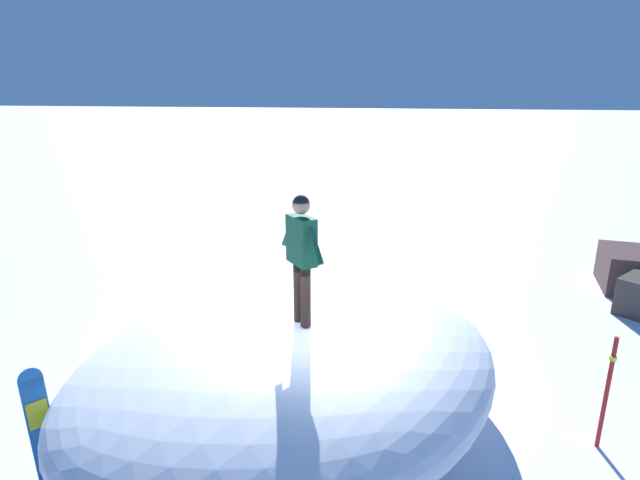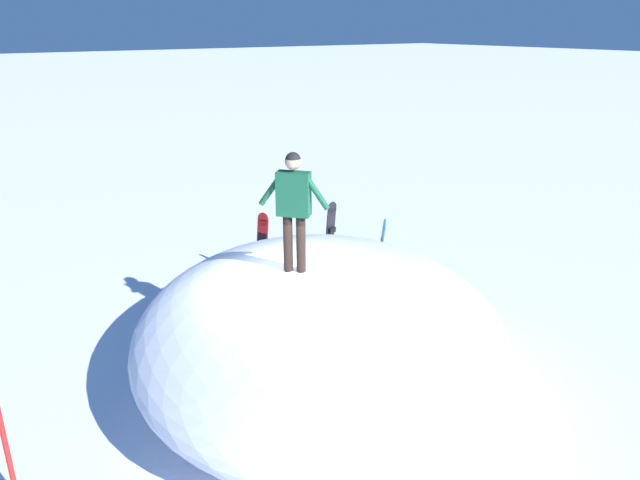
{
  "view_description": "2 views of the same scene",
  "coord_description": "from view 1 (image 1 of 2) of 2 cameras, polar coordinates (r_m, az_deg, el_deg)",
  "views": [
    {
      "loc": [
        -6.21,
        -1.24,
        4.88
      ],
      "look_at": [
        0.28,
        -0.03,
        2.89
      ],
      "focal_mm": 28.43,
      "sensor_mm": 36.0,
      "label": 1
    },
    {
      "loc": [
        6.93,
        -4.23,
        5.26
      ],
      "look_at": [
        0.06,
        0.58,
        2.18
      ],
      "focal_mm": 33.2,
      "sensor_mm": 36.0,
      "label": 2
    }
  ],
  "objects": [
    {
      "name": "snowboarder_standing",
      "position": [
        6.68,
        -2.09,
        -0.85
      ],
      "size": [
        0.86,
        0.77,
        1.8
      ],
      "color": "black",
      "rests_on": "snow_mound"
    },
    {
      "name": "trail_marker_pole",
      "position": [
        8.23,
        29.59,
        -14.54
      ],
      "size": [
        0.1,
        0.1,
        1.72
      ],
      "color": "#A51E19",
      "rests_on": "ground"
    },
    {
      "name": "snow_mound",
      "position": [
        7.82,
        -3.21,
        -13.99
      ],
      "size": [
        8.77,
        8.37,
        1.77
      ],
      "primitive_type": "ellipsoid",
      "rotation": [
        0.0,
        0.0,
        2.58
      ],
      "color": "white",
      "rests_on": "ground"
    },
    {
      "name": "rock_outcrop",
      "position": [
        14.63,
        32.12,
        -3.41
      ],
      "size": [
        3.23,
        1.97,
        0.98
      ],
      "color": "#483433",
      "rests_on": "ground"
    },
    {
      "name": "snowboard_secondary_upright",
      "position": [
        7.61,
        -28.98,
        -17.76
      ],
      "size": [
        0.35,
        0.33,
        1.6
      ],
      "color": "#2672BF",
      "rests_on": "ground"
    },
    {
      "name": "backpack_near",
      "position": [
        10.72,
        6.63,
        -9.46
      ],
      "size": [
        0.27,
        0.6,
        0.31
      ],
      "color": "#4C4C51",
      "rests_on": "ground"
    },
    {
      "name": "ground",
      "position": [
        7.99,
        -0.65,
        -20.84
      ],
      "size": [
        240.0,
        240.0,
        0.0
      ],
      "primitive_type": "plane",
      "color": "white"
    }
  ]
}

